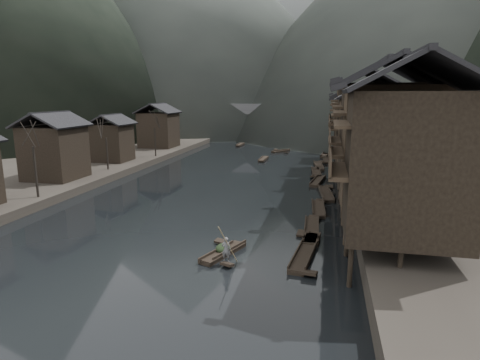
# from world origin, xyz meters

# --- Properties ---
(water) EXTENTS (300.00, 300.00, 0.00)m
(water) POSITION_xyz_m (0.00, 0.00, 0.00)
(water) COLOR black
(water) RESTS_ON ground
(right_bank) EXTENTS (40.00, 200.00, 1.80)m
(right_bank) POSITION_xyz_m (35.00, 40.00, 0.90)
(right_bank) COLOR #2D2823
(right_bank) RESTS_ON ground
(left_bank) EXTENTS (40.00, 200.00, 1.20)m
(left_bank) POSITION_xyz_m (-35.00, 40.00, 0.60)
(left_bank) COLOR #2D2823
(left_bank) RESTS_ON ground
(stilt_houses) EXTENTS (9.00, 67.60, 14.98)m
(stilt_houses) POSITION_xyz_m (17.28, 18.78, 8.78)
(stilt_houses) COLOR black
(stilt_houses) RESTS_ON ground
(left_houses) EXTENTS (8.10, 53.20, 8.73)m
(left_houses) POSITION_xyz_m (-20.50, 20.12, 5.66)
(left_houses) COLOR black
(left_houses) RESTS_ON left_bank
(bare_trees) EXTENTS (3.74, 42.70, 7.48)m
(bare_trees) POSITION_xyz_m (-17.00, 9.99, 6.33)
(bare_trees) COLOR black
(bare_trees) RESTS_ON left_bank
(moored_sampans) EXTENTS (3.27, 66.86, 0.47)m
(moored_sampans) POSITION_xyz_m (11.91, 24.07, 0.20)
(moored_sampans) COLOR black
(moored_sampans) RESTS_ON water
(midriver_boats) EXTENTS (12.49, 37.74, 0.45)m
(midriver_boats) POSITION_xyz_m (0.41, 51.87, 0.20)
(midriver_boats) COLOR black
(midriver_boats) RESTS_ON water
(stone_bridge) EXTENTS (40.00, 6.00, 9.00)m
(stone_bridge) POSITION_xyz_m (-0.00, 72.00, 5.11)
(stone_bridge) COLOR #4C4C4F
(stone_bridge) RESTS_ON ground
(hills) EXTENTS (320.00, 380.00, 121.29)m
(hills) POSITION_xyz_m (4.87, 168.91, 54.21)
(hills) COLOR black
(hills) RESTS_ON ground
(hero_sampan) EXTENTS (2.55, 4.87, 0.43)m
(hero_sampan) POSITION_xyz_m (5.62, -7.24, 0.20)
(hero_sampan) COLOR black
(hero_sampan) RESTS_ON water
(cargo_heap) EXTENTS (1.08, 1.41, 0.65)m
(cargo_heap) POSITION_xyz_m (5.54, -7.03, 0.76)
(cargo_heap) COLOR black
(cargo_heap) RESTS_ON hero_sampan
(boatman) EXTENTS (0.68, 0.48, 1.76)m
(boatman) POSITION_xyz_m (6.23, -8.84, 1.31)
(boatman) COLOR slate
(boatman) RESTS_ON hero_sampan
(bamboo_pole) EXTENTS (1.09, 1.75, 3.32)m
(bamboo_pole) POSITION_xyz_m (6.43, -8.84, 3.85)
(bamboo_pole) COLOR #8C7A51
(bamboo_pole) RESTS_ON boatman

